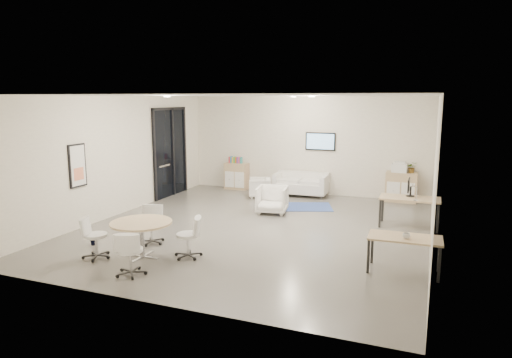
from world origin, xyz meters
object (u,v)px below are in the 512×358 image
object	(u,v)px
sideboard_left	(237,176)
sideboard_right	(401,187)
loveseat	(301,185)
round_table	(141,226)
desk_front	(405,240)
armchair_right	(272,198)
desk_rear	(410,201)
armchair_left	(260,187)

from	to	relation	value
sideboard_left	sideboard_right	bearing A→B (deg)	-0.12
loveseat	round_table	distance (m)	7.01
sideboard_left	desk_front	bearing A→B (deg)	-45.19
armchair_right	sideboard_left	bearing A→B (deg)	120.18
sideboard_right	armchair_right	distance (m)	4.23
loveseat	sideboard_right	bearing A→B (deg)	1.57
armchair_right	desk_front	bearing A→B (deg)	-50.83
desk_front	desk_rear	bearing A→B (deg)	89.97
loveseat	desk_rear	distance (m)	4.39
armchair_left	armchair_right	world-z (taller)	armchair_right
sideboard_left	round_table	xyz separation A→B (m)	(1.05, -7.07, 0.20)
desk_front	round_table	bearing A→B (deg)	-169.20
sideboard_right	round_table	world-z (taller)	sideboard_right
desk_front	armchair_left	bearing A→B (deg)	131.74
desk_rear	desk_front	distance (m)	3.17
loveseat	armchair_right	distance (m)	2.56
armchair_right	round_table	size ratio (longest dim) A/B	0.68
sideboard_left	loveseat	xyz separation A→B (m)	(2.38, -0.20, -0.11)
sideboard_left	armchair_left	xyz separation A→B (m)	(1.23, -0.97, -0.11)
sideboard_left	desk_rear	size ratio (longest dim) A/B	0.64
sideboard_right	loveseat	xyz separation A→B (m)	(-3.11, -0.19, -0.11)
sideboard_right	desk_front	world-z (taller)	sideboard_right
sideboard_right	desk_rear	size ratio (longest dim) A/B	0.65
sideboard_right	loveseat	world-z (taller)	sideboard_right
desk_rear	round_table	bearing A→B (deg)	-138.98
armchair_right	desk_front	size ratio (longest dim) A/B	0.64
desk_front	sideboard_right	bearing A→B (deg)	92.94
loveseat	desk_rear	xyz separation A→B (m)	(3.49, -2.63, 0.32)
armchair_right	sideboard_right	bearing A→B (deg)	30.99
loveseat	desk_rear	bearing A→B (deg)	-38.86
desk_rear	loveseat	bearing A→B (deg)	142.76
loveseat	armchair_right	world-z (taller)	armchair_right
sideboard_right	round_table	bearing A→B (deg)	-122.23
sideboard_left	desk_rear	distance (m)	6.53
armchair_left	armchair_right	xyz separation A→B (m)	(1.05, -1.79, 0.07)
armchair_left	desk_front	size ratio (longest dim) A/B	0.53
sideboard_right	round_table	xyz separation A→B (m)	(-4.45, -7.06, 0.20)
loveseat	armchair_left	world-z (taller)	loveseat
desk_rear	round_table	size ratio (longest dim) A/B	1.18
loveseat	armchair_left	xyz separation A→B (m)	(-1.15, -0.77, -0.00)
armchair_right	desk_front	world-z (taller)	armchair_right
sideboard_right	armchair_right	xyz separation A→B (m)	(-3.22, -2.74, -0.04)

